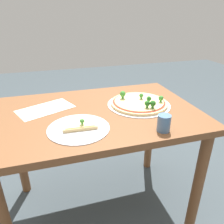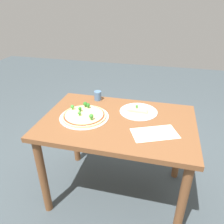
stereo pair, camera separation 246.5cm
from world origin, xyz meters
name	(u,v)px [view 1 (the left image)]	position (x,y,z in m)	size (l,w,h in m)	color
ground_plane	(100,206)	(0.00, 0.00, 0.00)	(8.00, 8.00, 0.00)	#3D474C
dining_table	(98,128)	(0.00, 0.00, 0.63)	(1.13, 0.75, 0.74)	brown
pizza_tray_whole	(139,103)	(0.26, 0.02, 0.75)	(0.37, 0.37, 0.07)	silver
pizza_tray_slice	(79,127)	(-0.13, -0.17, 0.75)	(0.30, 0.30, 0.05)	silver
drinking_cup	(164,123)	(0.25, -0.30, 0.78)	(0.06, 0.06, 0.08)	#4C7099
paper_menu	(46,109)	(-0.28, 0.11, 0.74)	(0.30, 0.17, 0.00)	silver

